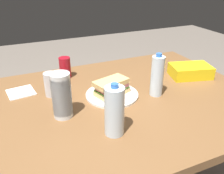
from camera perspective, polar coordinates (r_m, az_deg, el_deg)
dining_table at (r=1.26m, az=1.73°, el=-6.54°), size 1.40×1.02×0.77m
paper_plate at (r=1.23m, az=0.00°, el=-1.83°), size 0.27×0.27×0.01m
sandwich at (r=1.21m, az=-0.08°, el=0.04°), size 0.20×0.14×0.08m
soda_can_red at (r=1.44m, az=-10.99°, el=4.52°), size 0.07×0.07×0.12m
chip_bag at (r=1.51m, az=17.97°, el=3.62°), size 0.26×0.20×0.07m
water_bottle_tall at (r=1.22m, az=10.59°, el=2.59°), size 0.06×0.06×0.22m
plastic_cup_stack at (r=1.04m, az=-11.77°, el=-1.98°), size 0.08×0.08×0.20m
water_bottle_spare at (r=0.92m, az=0.57°, el=-5.66°), size 0.08×0.08×0.22m
soda_can_silver at (r=1.25m, az=-14.19°, el=0.62°), size 0.07×0.07×0.12m
paper_napkin at (r=1.35m, az=-20.67°, el=-1.18°), size 0.15×0.15×0.01m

